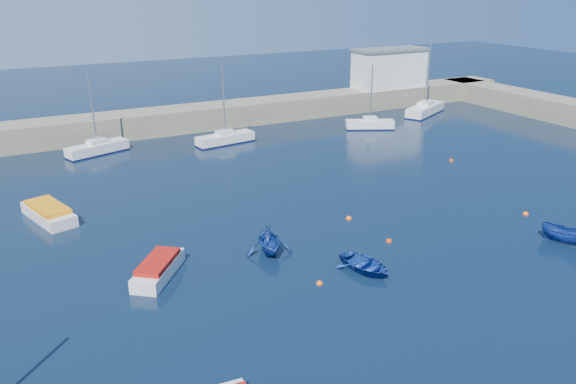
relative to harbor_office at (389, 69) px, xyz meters
name	(u,v)px	position (x,y,z in m)	size (l,w,h in m)	color
ground	(461,334)	(-30.00, -46.00, -5.10)	(220.00, 220.00, 0.00)	black
back_wall	(179,119)	(-30.00, 0.00, -3.80)	(96.00, 4.50, 2.60)	#746E58
right_arm	(540,105)	(14.00, -14.00, -3.80)	(4.50, 32.00, 2.60)	#746E58
harbor_office	(389,69)	(0.00, 0.00, 0.00)	(10.00, 4.00, 5.00)	silver
sailboat_5	(97,148)	(-40.28, -5.64, -4.50)	(6.45, 3.71, 8.24)	silver
sailboat_6	(225,138)	(-27.42, -7.98, -4.52)	(6.60, 2.72, 8.40)	silver
sailboat_7	(370,124)	(-9.88, -9.79, -4.51)	(5.73, 3.84, 7.49)	silver
sailboat_8	(425,109)	(1.12, -6.69, -4.42)	(8.01, 5.60, 10.28)	silver
motorboat_1	(158,268)	(-41.62, -33.36, -4.58)	(4.05, 4.57, 1.12)	silver
motorboat_2	(49,213)	(-46.44, -21.28, -4.56)	(3.46, 5.87, 1.14)	silver
dinghy_center	(365,265)	(-30.43, -38.41, -4.73)	(2.56, 3.59, 0.74)	navy
dinghy_left	(269,240)	(-34.54, -33.58, -4.22)	(2.89, 3.35, 1.77)	navy
dinghy_right	(566,235)	(-16.55, -41.47, -4.48)	(1.21, 3.22, 1.24)	navy
buoy_0	(319,284)	(-33.67, -38.51, -5.10)	(0.39, 0.39, 0.39)	#FF590D
buoy_1	(389,242)	(-26.70, -35.81, -5.10)	(0.43, 0.43, 0.43)	#B8360D
buoy_2	(526,214)	(-14.73, -36.71, -5.10)	(0.42, 0.42, 0.42)	#FF590D
buoy_3	(349,219)	(-26.95, -31.33, -5.10)	(0.45, 0.45, 0.45)	#FF590D
buoy_4	(451,161)	(-10.21, -23.93, -5.10)	(0.45, 0.45, 0.45)	#B8360D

